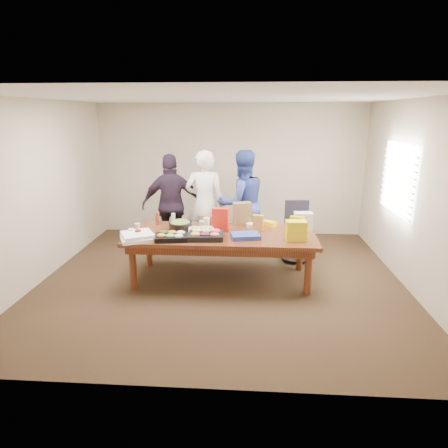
# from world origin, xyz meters

# --- Properties ---
(floor) EXTENTS (5.50, 5.00, 0.02)m
(floor) POSITION_xyz_m (0.00, 0.00, -0.01)
(floor) COLOR #47301E
(floor) RESTS_ON ground
(ceiling) EXTENTS (5.50, 5.00, 0.02)m
(ceiling) POSITION_xyz_m (0.00, 0.00, 2.71)
(ceiling) COLOR white
(ceiling) RESTS_ON wall_back
(wall_back) EXTENTS (5.50, 0.04, 2.70)m
(wall_back) POSITION_xyz_m (0.00, 2.50, 1.35)
(wall_back) COLOR beige
(wall_back) RESTS_ON floor
(wall_front) EXTENTS (5.50, 0.04, 2.70)m
(wall_front) POSITION_xyz_m (0.00, -2.50, 1.35)
(wall_front) COLOR beige
(wall_front) RESTS_ON floor
(wall_left) EXTENTS (0.04, 5.00, 2.70)m
(wall_left) POSITION_xyz_m (-2.75, 0.00, 1.35)
(wall_left) COLOR beige
(wall_left) RESTS_ON floor
(wall_right) EXTENTS (0.04, 5.00, 2.70)m
(wall_right) POSITION_xyz_m (2.75, 0.00, 1.35)
(wall_right) COLOR beige
(wall_right) RESTS_ON floor
(window_panel) EXTENTS (0.03, 1.40, 1.10)m
(window_panel) POSITION_xyz_m (2.72, 0.60, 1.50)
(window_panel) COLOR white
(window_panel) RESTS_ON wall_right
(window_blinds) EXTENTS (0.04, 1.36, 1.00)m
(window_blinds) POSITION_xyz_m (2.68, 0.60, 1.50)
(window_blinds) COLOR beige
(window_blinds) RESTS_ON wall_right
(conference_table) EXTENTS (2.80, 1.20, 0.75)m
(conference_table) POSITION_xyz_m (0.00, 0.00, 0.38)
(conference_table) COLOR #4C1C0F
(conference_table) RESTS_ON floor
(office_chair) EXTENTS (0.52, 0.52, 0.99)m
(office_chair) POSITION_xyz_m (1.24, 0.90, 0.49)
(office_chair) COLOR black
(office_chair) RESTS_ON floor
(person_center) EXTENTS (0.70, 0.46, 1.89)m
(person_center) POSITION_xyz_m (-0.37, 1.08, 0.95)
(person_center) COLOR white
(person_center) RESTS_ON floor
(person_right) EXTENTS (1.12, 1.02, 1.88)m
(person_right) POSITION_xyz_m (0.28, 1.19, 0.94)
(person_right) COLOR #324494
(person_right) RESTS_ON floor
(person_left) EXTENTS (1.13, 0.65, 1.82)m
(person_left) POSITION_xyz_m (-0.97, 1.11, 0.91)
(person_left) COLOR #271A28
(person_left) RESTS_ON floor
(veggie_tray) EXTENTS (0.50, 0.42, 0.07)m
(veggie_tray) POSITION_xyz_m (-0.69, -0.35, 0.78)
(veggie_tray) COLOR black
(veggie_tray) RESTS_ON conference_table
(fruit_tray) EXTENTS (0.52, 0.42, 0.08)m
(fruit_tray) POSITION_xyz_m (-0.21, -0.27, 0.79)
(fruit_tray) COLOR black
(fruit_tray) RESTS_ON conference_table
(sheet_cake) EXTENTS (0.41, 0.33, 0.07)m
(sheet_cake) POSITION_xyz_m (-0.31, -0.01, 0.78)
(sheet_cake) COLOR silver
(sheet_cake) RESTS_ON conference_table
(salad_bowl) EXTENTS (0.40, 0.40, 0.12)m
(salad_bowl) POSITION_xyz_m (-0.65, 0.15, 0.81)
(salad_bowl) COLOR black
(salad_bowl) RESTS_ON conference_table
(chip_bag_blue) EXTENTS (0.45, 0.37, 0.06)m
(chip_bag_blue) POSITION_xyz_m (0.36, -0.20, 0.78)
(chip_bag_blue) COLOR #2E41A5
(chip_bag_blue) RESTS_ON conference_table
(chip_bag_red) EXTENTS (0.26, 0.14, 0.36)m
(chip_bag_red) POSITION_xyz_m (-0.02, 0.11, 0.93)
(chip_bag_red) COLOR red
(chip_bag_red) RESTS_ON conference_table
(chip_bag_yellow) EXTENTS (0.21, 0.13, 0.30)m
(chip_bag_yellow) POSITION_xyz_m (1.11, -0.09, 0.90)
(chip_bag_yellow) COLOR #D9AE04
(chip_bag_yellow) RESTS_ON conference_table
(chip_bag_orange) EXTENTS (0.17, 0.11, 0.25)m
(chip_bag_orange) POSITION_xyz_m (0.55, 0.14, 0.88)
(chip_bag_orange) COLOR #CE883A
(chip_bag_orange) RESTS_ON conference_table
(mayo_jar) EXTENTS (0.12, 0.12, 0.15)m
(mayo_jar) POSITION_xyz_m (-0.26, 0.32, 0.82)
(mayo_jar) COLOR white
(mayo_jar) RESTS_ON conference_table
(mustard_bottle) EXTENTS (0.07, 0.07, 0.17)m
(mustard_bottle) POSITION_xyz_m (-0.10, 0.44, 0.84)
(mustard_bottle) COLOR gold
(mustard_bottle) RESTS_ON conference_table
(dressing_bottle) EXTENTS (0.08, 0.08, 0.20)m
(dressing_bottle) POSITION_xyz_m (-1.07, 0.39, 0.85)
(dressing_bottle) COLOR brown
(dressing_bottle) RESTS_ON conference_table
(ranch_bottle) EXTENTS (0.07, 0.07, 0.19)m
(ranch_bottle) POSITION_xyz_m (-0.81, 0.40, 0.84)
(ranch_bottle) COLOR silver
(ranch_bottle) RESTS_ON conference_table
(banana_bunch) EXTENTS (0.26, 0.24, 0.08)m
(banana_bunch) POSITION_xyz_m (0.73, 0.44, 0.79)
(banana_bunch) COLOR yellow
(banana_bunch) RESTS_ON conference_table
(bread_loaf) EXTENTS (0.35, 0.22, 0.13)m
(bread_loaf) POSITION_xyz_m (-0.23, 0.52, 0.82)
(bread_loaf) COLOR brown
(bread_loaf) RESTS_ON conference_table
(kraft_bag) EXTENTS (0.32, 0.23, 0.37)m
(kraft_bag) POSITION_xyz_m (0.30, 0.47, 0.93)
(kraft_bag) COLOR brown
(kraft_bag) RESTS_ON conference_table
(red_cup) EXTENTS (0.09, 0.09, 0.12)m
(red_cup) POSITION_xyz_m (-1.18, -0.32, 0.81)
(red_cup) COLOR #D70100
(red_cup) RESTS_ON conference_table
(clear_cup_a) EXTENTS (0.11, 0.11, 0.12)m
(clear_cup_a) POSITION_xyz_m (-1.30, -0.26, 0.81)
(clear_cup_a) COLOR white
(clear_cup_a) RESTS_ON conference_table
(clear_cup_b) EXTENTS (0.09, 0.09, 0.11)m
(clear_cup_b) POSITION_xyz_m (-1.30, 0.05, 0.81)
(clear_cup_b) COLOR silver
(clear_cup_b) RESTS_ON conference_table
(pizza_box_lower) EXTENTS (0.55, 0.55, 0.05)m
(pizza_box_lower) POSITION_xyz_m (-1.19, -0.41, 0.77)
(pizza_box_lower) COLOR white
(pizza_box_lower) RESTS_ON conference_table
(pizza_box_upper) EXTENTS (0.56, 0.56, 0.05)m
(pizza_box_upper) POSITION_xyz_m (-1.17, -0.39, 0.82)
(pizza_box_upper) COLOR white
(pizza_box_upper) RESTS_ON pizza_box_lower
(plate_a) EXTENTS (0.32, 0.32, 0.02)m
(plate_a) POSITION_xyz_m (1.13, 0.25, 0.76)
(plate_a) COLOR silver
(plate_a) RESTS_ON conference_table
(plate_b) EXTENTS (0.28, 0.28, 0.02)m
(plate_b) POSITION_xyz_m (0.54, 0.51, 0.76)
(plate_b) COLOR white
(plate_b) RESTS_ON conference_table
(dip_bowl_a) EXTENTS (0.19, 0.19, 0.06)m
(dip_bowl_a) POSITION_xyz_m (0.45, 0.34, 0.78)
(dip_bowl_a) COLOR silver
(dip_bowl_a) RESTS_ON conference_table
(dip_bowl_b) EXTENTS (0.16, 0.16, 0.06)m
(dip_bowl_b) POSITION_xyz_m (-0.31, 0.43, 0.78)
(dip_bowl_b) COLOR beige
(dip_bowl_b) RESTS_ON conference_table
(grocery_bag_white) EXTENTS (0.28, 0.20, 0.29)m
(grocery_bag_white) POSITION_xyz_m (1.24, 0.20, 0.89)
(grocery_bag_white) COLOR white
(grocery_bag_white) RESTS_ON conference_table
(grocery_bag_yellow) EXTENTS (0.30, 0.22, 0.28)m
(grocery_bag_yellow) POSITION_xyz_m (1.07, -0.26, 0.89)
(grocery_bag_yellow) COLOR yellow
(grocery_bag_yellow) RESTS_ON conference_table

